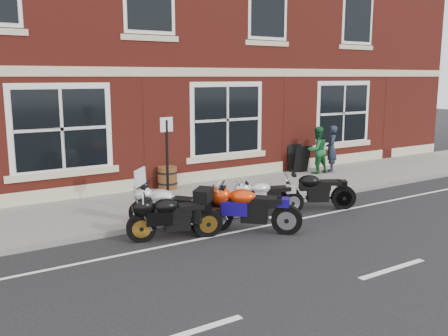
{
  "coord_description": "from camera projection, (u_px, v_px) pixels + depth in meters",
  "views": [
    {
      "loc": [
        -6.88,
        -8.26,
        3.27
      ],
      "look_at": [
        -0.49,
        1.6,
        1.12
      ],
      "focal_mm": 40.0,
      "sensor_mm": 36.0,
      "label": 1
    }
  ],
  "objects": [
    {
      "name": "moto_sport_silver",
      "position": [
        265.0,
        196.0,
        11.81
      ],
      "size": [
        1.82,
        0.68,
        0.84
      ],
      "rotation": [
        0.0,
        0.0,
        1.26
      ],
      "color": "black",
      "rests_on": "ground"
    },
    {
      "name": "moto_sport_red",
      "position": [
        250.0,
        207.0,
        10.57
      ],
      "size": [
        1.62,
        1.57,
        0.95
      ],
      "rotation": [
        0.0,
        0.0,
        0.8
      ],
      "color": "black",
      "rests_on": "ground"
    },
    {
      "name": "moto_sport_black",
      "position": [
        173.0,
        215.0,
        10.09
      ],
      "size": [
        1.89,
        0.76,
        0.88
      ],
      "rotation": [
        0.0,
        0.0,
        1.24
      ],
      "color": "black",
      "rests_on": "ground"
    },
    {
      "name": "pedestrian_left",
      "position": [
        331.0,
        149.0,
        16.64
      ],
      "size": [
        0.66,
        0.66,
        1.55
      ],
      "primitive_type": "imported",
      "rotation": [
        0.0,
        0.0,
        3.92
      ],
      "color": "#1B2231",
      "rests_on": "sidewalk"
    },
    {
      "name": "parking_sign",
      "position": [
        167.0,
        160.0,
        11.16
      ],
      "size": [
        0.32,
        0.06,
        2.27
      ],
      "rotation": [
        0.0,
        0.0,
        0.11
      ],
      "color": "black",
      "rests_on": "sidewalk"
    },
    {
      "name": "barrel_planter",
      "position": [
        167.0,
        177.0,
        14.2
      ],
      "size": [
        0.58,
        0.58,
        0.64
      ],
      "color": "#533416",
      "rests_on": "sidewalk"
    },
    {
      "name": "moto_naked_black",
      "position": [
        314.0,
        189.0,
        12.38
      ],
      "size": [
        1.78,
        1.12,
        0.9
      ],
      "rotation": [
        0.0,
        0.0,
        1.04
      ],
      "color": "black",
      "rests_on": "ground"
    },
    {
      "name": "a_board_sign",
      "position": [
        299.0,
        158.0,
        16.67
      ],
      "size": [
        0.61,
        0.46,
        0.91
      ],
      "primitive_type": null,
      "rotation": [
        0.0,
        0.0,
        -0.19
      ],
      "color": "black",
      "rests_on": "sidewalk"
    },
    {
      "name": "ground",
      "position": [
        282.0,
        226.0,
        11.09
      ],
      "size": [
        80.0,
        80.0,
        0.0
      ],
      "primitive_type": "plane",
      "color": "black",
      "rests_on": "ground"
    },
    {
      "name": "moto_touring_silver",
      "position": [
        170.0,
        206.0,
        10.66
      ],
      "size": [
        1.33,
        1.72,
        1.35
      ],
      "rotation": [
        0.0,
        0.0,
        0.64
      ],
      "color": "black",
      "rests_on": "ground"
    },
    {
      "name": "kerb",
      "position": [
        245.0,
        209.0,
        12.25
      ],
      "size": [
        30.0,
        0.16,
        0.12
      ],
      "primitive_type": "cube",
      "color": "slate",
      "rests_on": "ground"
    },
    {
      "name": "sidewalk",
      "position": [
        211.0,
        197.0,
        13.55
      ],
      "size": [
        30.0,
        3.0,
        0.12
      ],
      "primitive_type": "cube",
      "color": "slate",
      "rests_on": "ground"
    },
    {
      "name": "pub_building",
      "position": [
        106.0,
        3.0,
        18.67
      ],
      "size": [
        24.0,
        12.0,
        12.0
      ],
      "primitive_type": "cube",
      "color": "maroon",
      "rests_on": "ground"
    },
    {
      "name": "pedestrian_right",
      "position": [
        317.0,
        150.0,
        16.39
      ],
      "size": [
        0.79,
        0.63,
        1.55
      ],
      "primitive_type": "imported",
      "rotation": [
        0.0,
        0.0,
        3.08
      ],
      "color": "#19582B",
      "rests_on": "sidewalk"
    }
  ]
}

